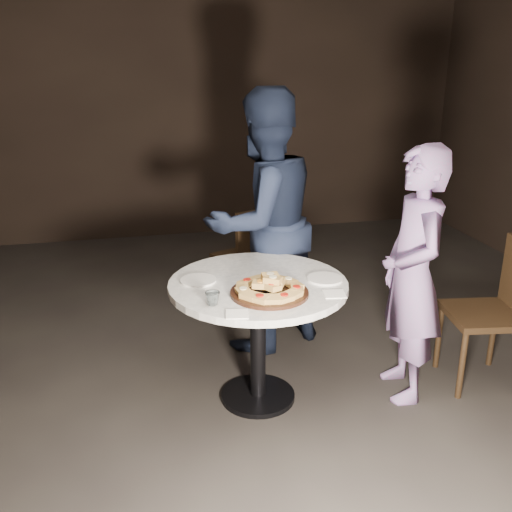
# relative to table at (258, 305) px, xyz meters

# --- Properties ---
(floor) EXTENTS (7.00, 7.00, 0.00)m
(floor) POSITION_rel_table_xyz_m (0.01, -0.14, -0.59)
(floor) COLOR black
(floor) RESTS_ON ground
(table) EXTENTS (1.19, 1.19, 0.73)m
(table) POSITION_rel_table_xyz_m (0.00, 0.00, 0.00)
(table) COLOR black
(table) RESTS_ON ground
(serving_board) EXTENTS (0.43, 0.43, 0.02)m
(serving_board) POSITION_rel_table_xyz_m (0.02, -0.18, 0.14)
(serving_board) COLOR black
(serving_board) RESTS_ON table
(focaccia_pile) EXTENTS (0.36, 0.36, 0.10)m
(focaccia_pile) POSITION_rel_table_xyz_m (0.02, -0.19, 0.18)
(focaccia_pile) COLOR #B28845
(focaccia_pile) RESTS_ON serving_board
(plate_left) EXTENTS (0.25, 0.25, 0.01)m
(plate_left) POSITION_rel_table_xyz_m (-0.31, 0.08, 0.14)
(plate_left) COLOR white
(plate_left) RESTS_ON table
(plate_right) EXTENTS (0.24, 0.24, 0.01)m
(plate_right) POSITION_rel_table_xyz_m (0.36, -0.06, 0.14)
(plate_right) COLOR white
(plate_right) RESTS_ON table
(water_glass) EXTENTS (0.10, 0.10, 0.07)m
(water_glass) POSITION_rel_table_xyz_m (-0.29, -0.25, 0.17)
(water_glass) COLOR silver
(water_glass) RESTS_ON table
(napkin_near) EXTENTS (0.12, 0.12, 0.01)m
(napkin_near) POSITION_rel_table_xyz_m (-0.19, -0.38, 0.14)
(napkin_near) COLOR white
(napkin_near) RESTS_ON table
(napkin_far) EXTENTS (0.13, 0.13, 0.01)m
(napkin_far) POSITION_rel_table_xyz_m (0.34, -0.26, 0.14)
(napkin_far) COLOR white
(napkin_far) RESTS_ON table
(chair_far) EXTENTS (0.52, 0.53, 0.84)m
(chair_far) POSITION_rel_table_xyz_m (0.22, 1.17, -0.11)
(chair_far) COLOR black
(chair_far) RESTS_ON ground
(chair_right) EXTENTS (0.49, 0.47, 0.88)m
(chair_right) POSITION_rel_table_xyz_m (1.43, -0.13, -0.09)
(chair_right) COLOR black
(chair_right) RESTS_ON ground
(diner_navy) EXTENTS (1.02, 0.93, 1.72)m
(diner_navy) POSITION_rel_table_xyz_m (0.19, 0.68, 0.26)
(diner_navy) COLOR #141C31
(diner_navy) RESTS_ON ground
(diner_teal) EXTENTS (0.42, 0.58, 1.46)m
(diner_teal) POSITION_rel_table_xyz_m (0.85, -0.11, 0.14)
(diner_teal) COLOR slate
(diner_teal) RESTS_ON ground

